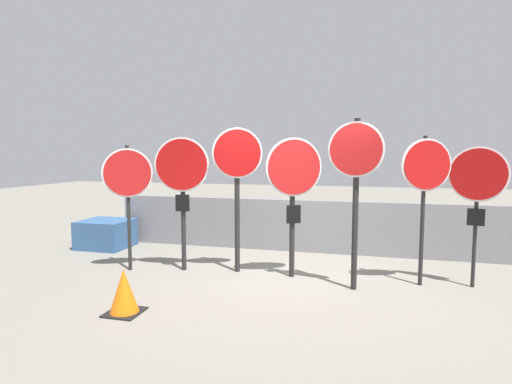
{
  "coord_description": "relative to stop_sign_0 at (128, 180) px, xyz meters",
  "views": [
    {
      "loc": [
        0.99,
        -6.42,
        2.05
      ],
      "look_at": [
        -0.67,
        0.0,
        1.42
      ],
      "focal_mm": 28.0,
      "sensor_mm": 36.0,
      "label": 1
    }
  ],
  "objects": [
    {
      "name": "stop_sign_6",
      "position": [
        5.62,
        0.51,
        0.0
      ],
      "size": [
        0.82,
        0.23,
        2.17
      ],
      "rotation": [
        0.0,
        0.0,
        -0.23
      ],
      "color": "black",
      "rests_on": "ground"
    },
    {
      "name": "stop_sign_5",
      "position": [
        4.87,
        0.41,
        0.11
      ],
      "size": [
        0.75,
        0.33,
        2.33
      ],
      "rotation": [
        0.0,
        0.0,
        0.39
      ],
      "color": "black",
      "rests_on": "ground"
    },
    {
      "name": "fence_back",
      "position": [
        2.89,
        2.16,
        -1.05
      ],
      "size": [
        8.64,
        0.12,
        1.1
      ],
      "color": "slate",
      "rests_on": "ground"
    },
    {
      "name": "traffic_cone_0",
      "position": [
        0.98,
        -1.71,
        -1.32
      ],
      "size": [
        0.44,
        0.44,
        0.58
      ],
      "color": "black",
      "rests_on": "ground"
    },
    {
      "name": "ground_plane",
      "position": [
        2.89,
        0.3,
        -1.6
      ],
      "size": [
        40.0,
        40.0,
        0.0
      ],
      "primitive_type": "plane",
      "color": "gray"
    },
    {
      "name": "stop_sign_0",
      "position": [
        0.0,
        0.0,
        0.0
      ],
      "size": [
        0.73,
        0.48,
        2.21
      ],
      "rotation": [
        0.0,
        0.0,
        0.57
      ],
      "color": "black",
      "rests_on": "ground"
    },
    {
      "name": "storage_crate",
      "position": [
        -1.51,
        1.45,
        -1.3
      ],
      "size": [
        1.03,
        0.93,
        0.61
      ],
      "color": "#335684",
      "rests_on": "ground"
    },
    {
      "name": "stop_sign_4",
      "position": [
        3.84,
        -0.06,
        0.19
      ],
      "size": [
        0.81,
        0.2,
        2.58
      ],
      "rotation": [
        0.0,
        0.0,
        -0.16
      ],
      "color": "black",
      "rests_on": "ground"
    },
    {
      "name": "stop_sign_2",
      "position": [
        1.87,
        0.39,
        0.16
      ],
      "size": [
        0.8,
        0.37,
        2.5
      ],
      "rotation": [
        0.0,
        0.0,
        0.41
      ],
      "color": "black",
      "rests_on": "ground"
    },
    {
      "name": "stop_sign_3",
      "position": [
        2.85,
        0.34,
        0.02
      ],
      "size": [
        0.85,
        0.49,
        2.32
      ],
      "rotation": [
        0.0,
        0.0,
        0.51
      ],
      "color": "black",
      "rests_on": "ground"
    },
    {
      "name": "stop_sign_1",
      "position": [
        0.91,
        0.24,
        0.05
      ],
      "size": [
        0.92,
        0.27,
        2.35
      ],
      "rotation": [
        0.0,
        0.0,
        0.26
      ],
      "color": "black",
      "rests_on": "ground"
    }
  ]
}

